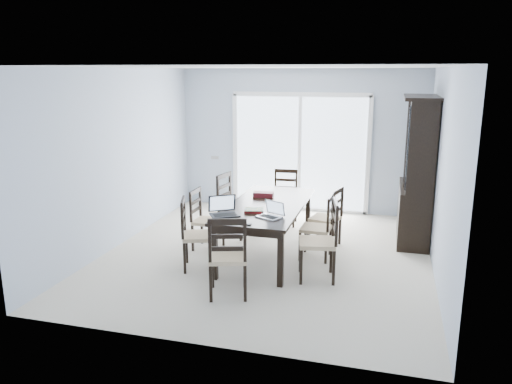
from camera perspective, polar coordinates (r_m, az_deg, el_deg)
floor at (r=7.17m, az=1.23°, el=-7.17°), size 5.00×5.00×0.00m
ceiling at (r=6.70m, az=1.35°, el=14.09°), size 5.00×5.00×0.00m
back_wall at (r=9.23m, az=5.07°, el=5.84°), size 4.50×0.02×2.60m
wall_left at (r=7.67m, az=-15.29°, el=3.80°), size 0.02×5.00×2.60m
wall_right at (r=6.65m, az=20.46°, el=1.96°), size 0.02×5.00×2.60m
balcony at (r=10.46m, az=5.90°, el=-0.79°), size 4.50×2.00×0.10m
railing at (r=11.30m, az=6.81°, el=3.38°), size 4.50×0.06×1.10m
dining_table at (r=6.96m, az=1.26°, el=-1.98°), size 1.00×2.20×0.75m
china_hutch at (r=7.90m, az=17.96°, el=2.22°), size 0.50×1.38×2.20m
sliding_door at (r=9.24m, az=5.02°, el=4.51°), size 2.52×0.05×2.18m
chair_left_near at (r=6.57m, az=-7.35°, el=-3.91°), size 0.53×0.53×1.10m
chair_left_mid at (r=7.32m, az=-6.17°, el=-2.36°), size 0.40×0.39×1.02m
chair_left_far at (r=7.86m, az=-2.95°, el=-0.69°), size 0.52×0.51×1.14m
chair_right_near at (r=6.23m, az=7.95°, el=-4.54°), size 0.53×0.52×1.17m
chair_right_mid at (r=6.91m, az=7.62°, el=-3.20°), size 0.42×0.41×1.06m
chair_right_far at (r=7.39m, az=8.57°, el=-2.18°), size 0.48×0.47×1.04m
chair_end_near at (r=5.66m, az=-3.25°, el=-6.47°), size 0.54×0.55×1.14m
chair_end_far at (r=8.51m, az=3.35°, el=0.15°), size 0.43×0.44×1.06m
laptop_dark at (r=6.37m, az=-3.60°, el=-2.21°), size 0.43×0.40×0.25m
laptop_silver at (r=6.28m, az=1.51°, el=-2.53°), size 0.35×0.31×0.20m
book_stack at (r=6.55m, az=-0.26°, el=-2.10°), size 0.28×0.24×0.04m
cell_phone at (r=6.01m, az=-1.12°, el=-3.70°), size 0.12×0.06×0.01m
game_box at (r=7.31m, az=0.86°, el=-0.29°), size 0.30×0.17×0.07m
hot_tub at (r=10.45m, az=0.72°, el=2.22°), size 2.04×1.87×0.95m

